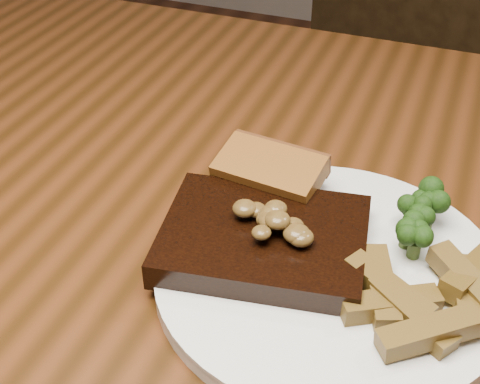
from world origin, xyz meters
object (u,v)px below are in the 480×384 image
(dining_table, at_px, (237,277))
(chair_far, at_px, (423,137))
(plate, at_px, (328,274))
(potato_wedges, at_px, (425,296))
(garlic_bread, at_px, (269,186))
(steak, at_px, (264,240))

(dining_table, distance_m, chair_far, 0.73)
(dining_table, bearing_deg, plate, -30.03)
(dining_table, distance_m, plate, 0.16)
(plate, bearing_deg, dining_table, 149.97)
(dining_table, distance_m, potato_wedges, 0.24)
(chair_far, distance_m, garlic_bread, 0.75)
(potato_wedges, bearing_deg, steak, 173.17)
(chair_far, xyz_separation_m, plate, (-0.01, -0.76, 0.30))
(garlic_bread, height_order, potato_wedges, potato_wedges)
(steak, relative_size, garlic_bread, 1.75)
(garlic_bread, bearing_deg, steak, -67.28)
(dining_table, relative_size, garlic_bread, 15.98)
(potato_wedges, bearing_deg, plate, 168.75)
(plate, bearing_deg, steak, 179.38)
(steak, distance_m, potato_wedges, 0.14)
(dining_table, xyz_separation_m, steak, (0.05, -0.06, 0.12))
(chair_far, bearing_deg, garlic_bread, 96.77)
(dining_table, xyz_separation_m, chair_far, (0.12, 0.69, -0.20))
(plate, xyz_separation_m, steak, (-0.06, 0.00, 0.02))
(dining_table, distance_m, garlic_bread, 0.12)
(chair_far, distance_m, potato_wedges, 0.84)
(chair_far, bearing_deg, dining_table, 94.77)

